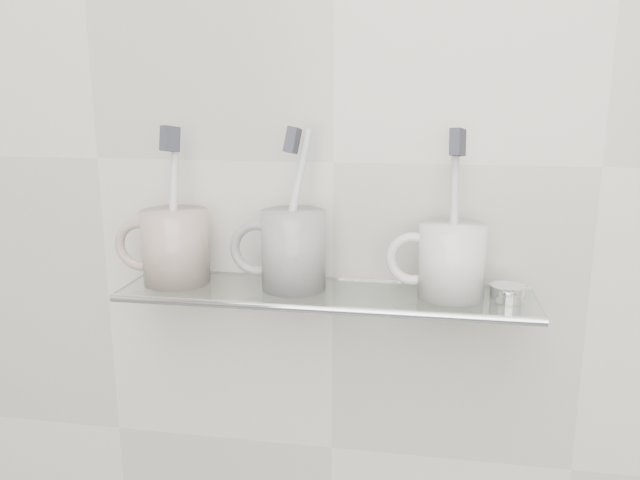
% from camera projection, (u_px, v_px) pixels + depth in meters
% --- Properties ---
extents(wall_back, '(2.50, 0.00, 2.50)m').
position_uv_depth(wall_back, '(333.00, 162.00, 0.78)').
color(wall_back, beige).
rests_on(wall_back, ground).
extents(shelf_glass, '(0.50, 0.12, 0.01)m').
position_uv_depth(shelf_glass, '(325.00, 294.00, 0.76)').
color(shelf_glass, silver).
rests_on(shelf_glass, wall_back).
extents(shelf_rail, '(0.50, 0.01, 0.01)m').
position_uv_depth(shelf_rail, '(317.00, 309.00, 0.71)').
color(shelf_rail, silver).
rests_on(shelf_rail, shelf_glass).
extents(bracket_left, '(0.02, 0.03, 0.02)m').
position_uv_depth(bracket_left, '(177.00, 283.00, 0.84)').
color(bracket_left, silver).
rests_on(bracket_left, wall_back).
extents(bracket_right, '(0.02, 0.03, 0.02)m').
position_uv_depth(bracket_right, '(498.00, 300.00, 0.77)').
color(bracket_right, silver).
rests_on(bracket_right, wall_back).
extents(mug_left, '(0.11, 0.11, 0.09)m').
position_uv_depth(mug_left, '(176.00, 247.00, 0.78)').
color(mug_left, silver).
rests_on(mug_left, shelf_glass).
extents(mug_left_handle, '(0.07, 0.01, 0.07)m').
position_uv_depth(mug_left_handle, '(140.00, 245.00, 0.79)').
color(mug_left_handle, silver).
rests_on(mug_left_handle, mug_left).
extents(toothbrush_left, '(0.02, 0.05, 0.19)m').
position_uv_depth(toothbrush_left, '(173.00, 204.00, 0.77)').
color(toothbrush_left, silver).
rests_on(toothbrush_left, mug_left).
extents(bristles_left, '(0.02, 0.03, 0.03)m').
position_uv_depth(bristles_left, '(170.00, 139.00, 0.75)').
color(bristles_left, '#34353E').
rests_on(bristles_left, toothbrush_left).
extents(mug_center, '(0.08, 0.08, 0.10)m').
position_uv_depth(mug_center, '(294.00, 250.00, 0.76)').
color(mug_center, silver).
rests_on(mug_center, shelf_glass).
extents(mug_center_handle, '(0.07, 0.01, 0.07)m').
position_uv_depth(mug_center_handle, '(258.00, 248.00, 0.77)').
color(mug_center_handle, silver).
rests_on(mug_center_handle, mug_center).
extents(toothbrush_center, '(0.04, 0.04, 0.19)m').
position_uv_depth(toothbrush_center, '(293.00, 208.00, 0.75)').
color(toothbrush_center, silver).
rests_on(toothbrush_center, mug_center).
extents(bristles_center, '(0.02, 0.03, 0.03)m').
position_uv_depth(bristles_center, '(293.00, 140.00, 0.73)').
color(bristles_center, '#34353E').
rests_on(bristles_center, toothbrush_center).
extents(mug_right, '(0.09, 0.09, 0.09)m').
position_uv_depth(mug_right, '(452.00, 261.00, 0.73)').
color(mug_right, silver).
rests_on(mug_right, shelf_glass).
extents(mug_right_handle, '(0.06, 0.01, 0.06)m').
position_uv_depth(mug_right_handle, '(413.00, 259.00, 0.74)').
color(mug_right_handle, silver).
rests_on(mug_right_handle, mug_right).
extents(toothbrush_right, '(0.02, 0.05, 0.19)m').
position_uv_depth(toothbrush_right, '(454.00, 212.00, 0.72)').
color(toothbrush_right, beige).
rests_on(toothbrush_right, mug_right).
extents(bristles_right, '(0.02, 0.03, 0.03)m').
position_uv_depth(bristles_right, '(458.00, 142.00, 0.70)').
color(bristles_right, '#34353E').
rests_on(bristles_right, toothbrush_right).
extents(chrome_cap, '(0.04, 0.04, 0.02)m').
position_uv_depth(chrome_cap, '(507.00, 292.00, 0.73)').
color(chrome_cap, silver).
rests_on(chrome_cap, shelf_glass).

